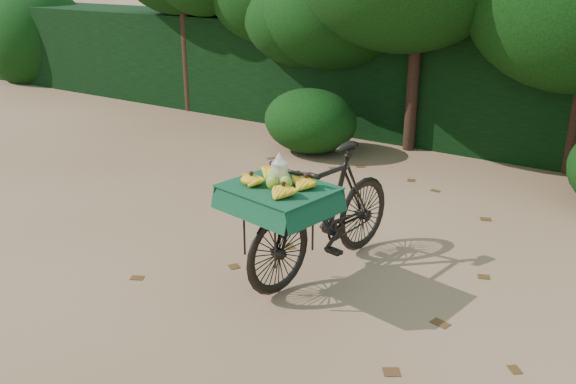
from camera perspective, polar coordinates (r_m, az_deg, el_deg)
The scene contains 6 objects.
ground at distance 4.67m, azimuth 6.24°, elevation -15.34°, with size 80.00×80.00×0.00m, color tan.
vendor_bicycle at distance 5.60m, azimuth 3.26°, elevation -1.73°, with size 1.04×2.04×1.20m.
hedge_backdrop at distance 10.02m, azimuth 23.43°, elevation 8.39°, with size 26.00×1.80×1.80m, color black.
tree_row at distance 9.23m, azimuth 19.38°, elevation 14.94°, with size 14.50×2.00×4.00m, color black, non-canonical shape.
bush_clumps at distance 8.12m, azimuth 23.72°, elevation 2.50°, with size 8.80×1.70×0.90m, color black, non-canonical shape.
leaf_litter at distance 5.16m, azimuth 9.63°, elevation -11.62°, with size 7.00×7.30×0.01m, color #4E2F15, non-canonical shape.
Camera 1 is at (1.65, -3.41, 2.73)m, focal length 38.00 mm.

